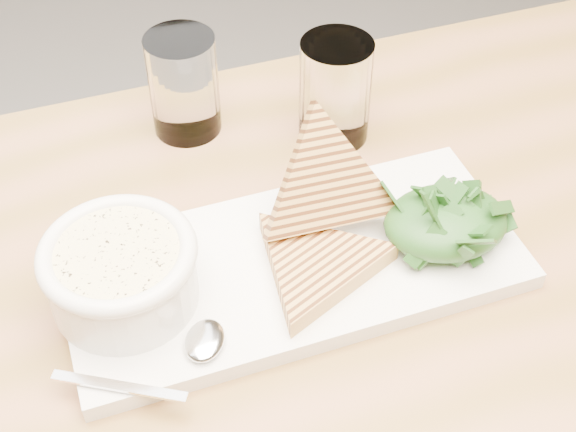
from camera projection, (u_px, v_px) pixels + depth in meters
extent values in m
cube|color=#96633E|center=(312.00, 329.00, 0.68)|extent=(1.15, 0.83, 0.04)
cylinder|color=#96633E|center=(562.00, 259.00, 1.24)|extent=(0.06, 0.06, 0.72)
cube|color=white|center=(293.00, 266.00, 0.69)|extent=(0.41, 0.22, 0.02)
cylinder|color=white|center=(123.00, 278.00, 0.64)|extent=(0.12, 0.12, 0.05)
cylinder|color=beige|center=(117.00, 255.00, 0.62)|extent=(0.10, 0.10, 0.01)
torus|color=white|center=(117.00, 253.00, 0.62)|extent=(0.13, 0.13, 0.01)
ellipsoid|color=#144213|center=(446.00, 222.00, 0.69)|extent=(0.11, 0.09, 0.04)
ellipsoid|color=silver|center=(205.00, 340.00, 0.62)|extent=(0.05, 0.05, 0.01)
cube|color=silver|center=(119.00, 386.00, 0.59)|extent=(0.10, 0.05, 0.00)
cylinder|color=white|center=(184.00, 85.00, 0.80)|extent=(0.07, 0.07, 0.11)
cylinder|color=white|center=(335.00, 91.00, 0.79)|extent=(0.07, 0.07, 0.11)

